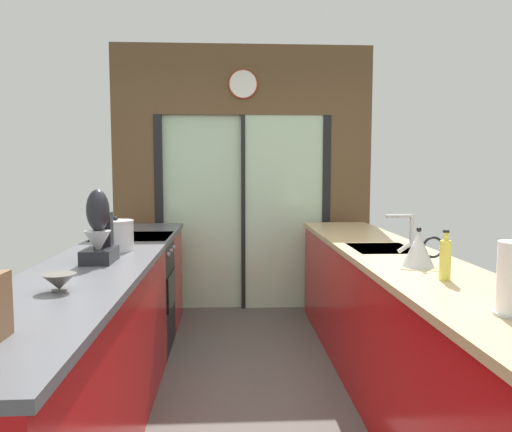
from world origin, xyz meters
name	(u,v)px	position (x,y,z in m)	size (l,w,h in m)	color
ground_plane	(251,380)	(0.00, 0.60, -0.01)	(5.04, 7.60, 0.02)	#4C4742
back_wall_unit	(243,162)	(0.00, 2.40, 1.52)	(2.64, 0.12, 2.70)	brown
left_counter_run	(99,339)	(-0.91, 0.13, 0.47)	(0.62, 3.80, 0.92)	#AD0C0F
right_counter_run	(395,325)	(0.91, 0.30, 0.46)	(0.62, 3.80, 0.92)	#AD0C0F
sink_faucet	(406,225)	(1.05, 0.55, 1.08)	(0.19, 0.02, 0.23)	#B7BABC
oven_range	(135,293)	(-0.91, 1.25, 0.46)	(0.60, 0.60, 0.92)	black
mixing_bowl	(59,282)	(-0.89, -0.55, 0.96)	(0.15, 0.15, 0.08)	#514C47
stand_mixer	(99,234)	(-0.89, 0.13, 1.08)	(0.17, 0.27, 0.42)	black
stock_pot	(116,235)	(-0.89, 0.55, 1.02)	(0.23, 0.23, 0.22)	#B7BABC
kettle	(419,249)	(0.89, -0.09, 1.02)	(0.26, 0.17, 0.22)	#B7BABC
soap_bottle	(445,259)	(0.89, -0.43, 1.02)	(0.05, 0.05, 0.24)	#D1CC4C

